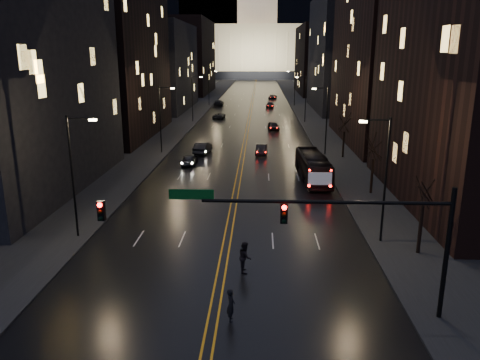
# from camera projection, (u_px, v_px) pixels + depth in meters

# --- Properties ---
(ground) EXTENTS (900.00, 900.00, 0.00)m
(ground) POSITION_uv_depth(u_px,v_px,m) (214.00, 314.00, 24.31)
(ground) COLOR black
(ground) RESTS_ON ground
(road) EXTENTS (20.00, 320.00, 0.02)m
(road) POSITION_uv_depth(u_px,v_px,m) (253.00, 96.00, 149.66)
(road) COLOR black
(road) RESTS_ON ground
(sidewalk_left) EXTENTS (8.00, 320.00, 0.16)m
(sidewalk_left) POSITION_uv_depth(u_px,v_px,m) (210.00, 95.00, 150.23)
(sidewalk_left) COLOR black
(sidewalk_left) RESTS_ON ground
(sidewalk_right) EXTENTS (8.00, 320.00, 0.16)m
(sidewalk_right) POSITION_uv_depth(u_px,v_px,m) (297.00, 96.00, 149.06)
(sidewalk_right) COLOR black
(sidewalk_right) RESTS_ON ground
(center_line) EXTENTS (0.62, 320.00, 0.01)m
(center_line) POSITION_uv_depth(u_px,v_px,m) (253.00, 96.00, 149.66)
(center_line) COLOR orange
(center_line) RESTS_ON road
(building_left_near) EXTENTS (12.00, 28.00, 22.00)m
(building_left_near) POSITION_uv_depth(u_px,v_px,m) (11.00, 77.00, 43.52)
(building_left_near) COLOR black
(building_left_near) RESTS_ON ground
(building_left_mid) EXTENTS (12.00, 30.00, 28.00)m
(building_left_mid) POSITION_uv_depth(u_px,v_px,m) (113.00, 48.00, 73.59)
(building_left_mid) COLOR black
(building_left_mid) RESTS_ON ground
(building_left_far) EXTENTS (12.00, 34.00, 20.00)m
(building_left_far) POSITION_uv_depth(u_px,v_px,m) (163.00, 67.00, 111.28)
(building_left_far) COLOR black
(building_left_far) RESTS_ON ground
(building_left_dist) EXTENTS (12.00, 40.00, 24.00)m
(building_left_dist) POSITION_uv_depth(u_px,v_px,m) (192.00, 57.00, 157.04)
(building_left_dist) COLOR black
(building_left_dist) RESTS_ON ground
(building_right_tall) EXTENTS (12.00, 30.00, 38.00)m
(building_right_tall) POSITION_uv_depth(u_px,v_px,m) (392.00, 11.00, 66.67)
(building_right_tall) COLOR black
(building_right_tall) RESTS_ON ground
(building_right_mid) EXTENTS (12.00, 34.00, 26.00)m
(building_right_mid) POSITION_uv_depth(u_px,v_px,m) (341.00, 54.00, 108.74)
(building_right_mid) COLOR black
(building_right_mid) RESTS_ON ground
(building_right_dist) EXTENTS (12.00, 40.00, 22.00)m
(building_right_dist) POSITION_uv_depth(u_px,v_px,m) (317.00, 60.00, 155.55)
(building_right_dist) COLOR black
(building_right_dist) RESTS_ON ground
(capitol) EXTENTS (90.00, 50.00, 58.50)m
(capitol) POSITION_uv_depth(u_px,v_px,m) (257.00, 46.00, 260.88)
(capitol) COLOR black
(capitol) RESTS_ON ground
(traffic_signal) EXTENTS (17.29, 0.45, 7.00)m
(traffic_signal) POSITION_uv_depth(u_px,v_px,m) (333.00, 224.00, 22.72)
(traffic_signal) COLOR black
(traffic_signal) RESTS_ON ground
(streetlamp_right_near) EXTENTS (2.13, 0.25, 9.00)m
(streetlamp_right_near) POSITION_uv_depth(u_px,v_px,m) (383.00, 174.00, 32.17)
(streetlamp_right_near) COLOR black
(streetlamp_right_near) RESTS_ON ground
(streetlamp_left_near) EXTENTS (2.13, 0.25, 9.00)m
(streetlamp_left_near) POSITION_uv_depth(u_px,v_px,m) (74.00, 171.00, 33.07)
(streetlamp_left_near) COLOR black
(streetlamp_left_near) RESTS_ON ground
(streetlamp_right_mid) EXTENTS (2.13, 0.25, 9.00)m
(streetlamp_right_mid) POSITION_uv_depth(u_px,v_px,m) (325.00, 117.00, 61.10)
(streetlamp_right_mid) COLOR black
(streetlamp_right_mid) RESTS_ON ground
(streetlamp_left_mid) EXTENTS (2.13, 0.25, 9.00)m
(streetlamp_left_mid) POSITION_uv_depth(u_px,v_px,m) (161.00, 116.00, 62.00)
(streetlamp_left_mid) COLOR black
(streetlamp_left_mid) RESTS_ON ground
(streetlamp_right_far) EXTENTS (2.13, 0.25, 9.00)m
(streetlamp_right_far) POSITION_uv_depth(u_px,v_px,m) (305.00, 97.00, 90.03)
(streetlamp_right_far) COLOR black
(streetlamp_right_far) RESTS_ON ground
(streetlamp_left_far) EXTENTS (2.13, 0.25, 9.00)m
(streetlamp_left_far) POSITION_uv_depth(u_px,v_px,m) (193.00, 96.00, 90.93)
(streetlamp_left_far) COLOR black
(streetlamp_left_far) RESTS_ON ground
(streetlamp_right_dist) EXTENTS (2.13, 0.25, 9.00)m
(streetlamp_right_dist) POSITION_uv_depth(u_px,v_px,m) (294.00, 86.00, 118.95)
(streetlamp_right_dist) COLOR black
(streetlamp_right_dist) RESTS_ON ground
(streetlamp_left_dist) EXTENTS (2.13, 0.25, 9.00)m
(streetlamp_left_dist) POSITION_uv_depth(u_px,v_px,m) (209.00, 86.00, 119.86)
(streetlamp_left_dist) COLOR black
(streetlamp_left_dist) RESTS_ON ground
(tree_right_near) EXTENTS (2.40, 2.40, 6.65)m
(tree_right_near) POSITION_uv_depth(u_px,v_px,m) (424.00, 190.00, 30.30)
(tree_right_near) COLOR black
(tree_right_near) RESTS_ON ground
(tree_right_mid) EXTENTS (2.40, 2.40, 6.65)m
(tree_right_mid) POSITION_uv_depth(u_px,v_px,m) (374.00, 148.00, 43.80)
(tree_right_mid) COLOR black
(tree_right_mid) RESTS_ON ground
(tree_right_far) EXTENTS (2.40, 2.40, 6.65)m
(tree_right_far) POSITION_uv_depth(u_px,v_px,m) (345.00, 123.00, 59.22)
(tree_right_far) COLOR black
(tree_right_far) RESTS_ON ground
(bus) EXTENTS (3.07, 10.62, 2.92)m
(bus) POSITION_uv_depth(u_px,v_px,m) (313.00, 167.00, 49.52)
(bus) COLOR black
(bus) RESTS_ON ground
(oncoming_car_a) EXTENTS (1.73, 4.22, 1.43)m
(oncoming_car_a) POSITION_uv_depth(u_px,v_px,m) (190.00, 159.00, 56.72)
(oncoming_car_a) COLOR black
(oncoming_car_a) RESTS_ON ground
(oncoming_car_b) EXTENTS (2.21, 4.94, 1.58)m
(oncoming_car_b) POSITION_uv_depth(u_px,v_px,m) (203.00, 148.00, 63.11)
(oncoming_car_b) COLOR black
(oncoming_car_b) RESTS_ON ground
(oncoming_car_c) EXTENTS (2.47, 4.83, 1.30)m
(oncoming_car_c) POSITION_uv_depth(u_px,v_px,m) (219.00, 116.00, 96.72)
(oncoming_car_c) COLOR black
(oncoming_car_c) RESTS_ON ground
(oncoming_car_d) EXTENTS (2.34, 5.46, 1.57)m
(oncoming_car_d) POSITION_uv_depth(u_px,v_px,m) (219.00, 103.00, 120.86)
(oncoming_car_d) COLOR black
(oncoming_car_d) RESTS_ON ground
(receding_car_a) EXTENTS (1.65, 4.09, 1.32)m
(receding_car_a) POSITION_uv_depth(u_px,v_px,m) (261.00, 150.00, 62.63)
(receding_car_a) COLOR black
(receding_car_a) RESTS_ON ground
(receding_car_b) EXTENTS (2.21, 4.47, 1.47)m
(receding_car_b) POSITION_uv_depth(u_px,v_px,m) (273.00, 126.00, 82.38)
(receding_car_b) COLOR black
(receding_car_b) RESTS_ON ground
(receding_car_c) EXTENTS (2.13, 4.69, 1.33)m
(receding_car_c) POSITION_uv_depth(u_px,v_px,m) (270.00, 105.00, 116.40)
(receding_car_c) COLOR black
(receding_car_c) RESTS_ON ground
(receding_car_d) EXTENTS (2.72, 4.86, 1.28)m
(receding_car_d) POSITION_uv_depth(u_px,v_px,m) (273.00, 97.00, 138.61)
(receding_car_d) COLOR black
(receding_car_d) RESTS_ON ground
(pedestrian_a) EXTENTS (0.49, 0.69, 1.75)m
(pedestrian_a) POSITION_uv_depth(u_px,v_px,m) (231.00, 305.00, 23.49)
(pedestrian_a) COLOR black
(pedestrian_a) RESTS_ON ground
(pedestrian_b) EXTENTS (0.59, 0.99, 1.96)m
(pedestrian_b) POSITION_uv_depth(u_px,v_px,m) (245.00, 257.00, 28.81)
(pedestrian_b) COLOR black
(pedestrian_b) RESTS_ON ground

